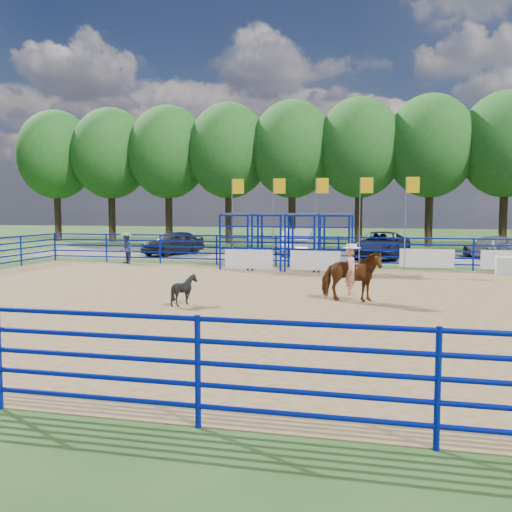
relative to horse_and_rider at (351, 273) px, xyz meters
name	(u,v)px	position (x,y,z in m)	size (l,w,h in m)	color
ground	(308,303)	(-1.26, -0.45, -0.91)	(120.00, 120.00, 0.00)	#2F4F1F
arena_dirt	(308,303)	(-1.26, -0.45, -0.90)	(30.00, 20.00, 0.02)	#937449
gravel_strip	(349,256)	(-1.26, 16.55, -0.90)	(40.00, 10.00, 0.01)	#65635A
horse_and_rider	(351,273)	(0.00, 0.00, 0.00)	(1.84, 0.84, 2.48)	#623313
calf	(184,290)	(-4.72, -1.75, -0.43)	(0.73, 0.82, 0.90)	black
spectator_cowboy	(126,248)	(-11.77, 8.82, -0.10)	(0.92, 0.91, 1.55)	navy
car_a	(173,243)	(-11.61, 14.72, -0.17)	(1.71, 4.24, 1.45)	black
car_b	(300,242)	(-4.16, 16.14, -0.12)	(1.65, 4.73, 1.56)	#92949A
car_c	(381,245)	(0.59, 15.05, -0.15)	(2.46, 5.34, 1.48)	#141733
car_d	(492,247)	(6.58, 16.11, -0.26)	(1.79, 4.41, 1.28)	#5C5C5F
perimeter_fence	(308,278)	(-1.26, -0.45, -0.16)	(30.10, 20.10, 1.50)	#0718A7
chute_assembly	(295,242)	(-3.16, 8.39, 0.35)	(19.32, 2.41, 4.20)	#0718A7
treeline	(360,143)	(-1.26, 25.55, 6.63)	(56.40, 6.40, 11.24)	#3F2B19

